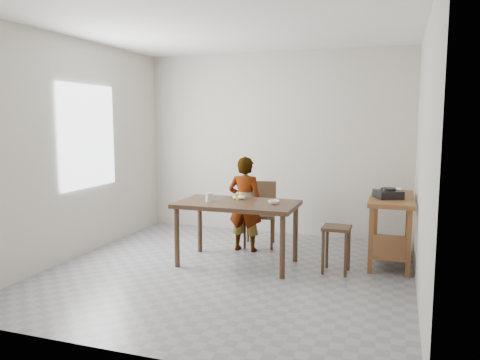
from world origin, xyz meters
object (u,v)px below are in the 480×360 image
(prep_counter, at_px, (391,229))
(dining_chair, at_px, (260,215))
(dining_table, at_px, (237,233))
(child, at_px, (245,204))
(stool, at_px, (336,249))

(prep_counter, height_order, dining_chair, dining_chair)
(dining_table, xyz_separation_m, prep_counter, (1.72, 0.70, 0.03))
(dining_table, distance_m, dining_chair, 0.86)
(dining_chair, bearing_deg, dining_table, -102.36)
(dining_table, relative_size, child, 1.13)
(child, relative_size, stool, 2.34)
(prep_counter, relative_size, dining_chair, 1.38)
(prep_counter, bearing_deg, dining_chair, 174.60)
(child, relative_size, dining_chair, 1.43)
(stool, bearing_deg, child, 157.45)
(child, height_order, dining_chair, child)
(dining_table, distance_m, prep_counter, 1.86)
(child, bearing_deg, dining_table, 100.41)
(prep_counter, height_order, child, child)
(dining_table, bearing_deg, stool, 3.17)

